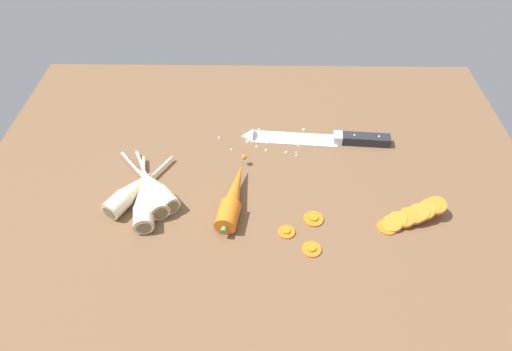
% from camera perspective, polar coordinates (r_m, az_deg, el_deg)
% --- Properties ---
extents(ground_plane, '(1.20, 0.90, 0.04)m').
position_cam_1_polar(ground_plane, '(1.00, 0.02, -0.64)').
color(ground_plane, brown).
extents(chefs_knife, '(0.35, 0.06, 0.04)m').
position_cam_1_polar(chefs_knife, '(1.07, 7.11, 4.69)').
color(chefs_knife, silver).
rests_on(chefs_knife, ground_plane).
extents(whole_carrot, '(0.07, 0.22, 0.04)m').
position_cam_1_polar(whole_carrot, '(0.91, -2.89, -2.71)').
color(whole_carrot, orange).
rests_on(whole_carrot, ground_plane).
extents(parsnip_front, '(0.16, 0.18, 0.04)m').
position_cam_1_polar(parsnip_front, '(0.95, -12.66, -1.43)').
color(parsnip_front, beige).
rests_on(parsnip_front, ground_plane).
extents(parsnip_mid_left, '(0.07, 0.21, 0.04)m').
position_cam_1_polar(parsnip_mid_left, '(0.93, -13.94, -3.16)').
color(parsnip_mid_left, beige).
rests_on(parsnip_mid_left, ground_plane).
extents(parsnip_mid_right, '(0.11, 0.20, 0.04)m').
position_cam_1_polar(parsnip_mid_right, '(0.95, -12.93, -1.84)').
color(parsnip_mid_right, beige).
rests_on(parsnip_mid_right, ground_plane).
extents(parsnip_back, '(0.12, 0.19, 0.04)m').
position_cam_1_polar(parsnip_back, '(0.95, -15.40, -1.98)').
color(parsnip_back, beige).
rests_on(parsnip_back, ground_plane).
extents(carrot_slice_stack, '(0.14, 0.08, 0.04)m').
position_cam_1_polar(carrot_slice_stack, '(0.93, 18.99, -4.78)').
color(carrot_slice_stack, orange).
rests_on(carrot_slice_stack, ground_plane).
extents(carrot_slice_stray_near, '(0.04, 0.04, 0.01)m').
position_cam_1_polar(carrot_slice_stray_near, '(0.85, 7.00, -9.10)').
color(carrot_slice_stray_near, orange).
rests_on(carrot_slice_stray_near, ground_plane).
extents(carrot_slice_stray_mid, '(0.04, 0.04, 0.01)m').
position_cam_1_polar(carrot_slice_stray_mid, '(0.90, 7.24, -5.34)').
color(carrot_slice_stray_mid, orange).
rests_on(carrot_slice_stray_mid, ground_plane).
extents(carrot_slice_stray_far, '(0.03, 0.03, 0.01)m').
position_cam_1_polar(carrot_slice_stray_far, '(0.88, 3.85, -7.00)').
color(carrot_slice_stray_far, orange).
rests_on(carrot_slice_stray_far, ground_plane).
extents(mince_crumbs, '(0.24, 0.10, 0.01)m').
position_cam_1_polar(mince_crumbs, '(1.07, 1.81, 4.57)').
color(mince_crumbs, beige).
rests_on(mince_crumbs, ground_plane).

